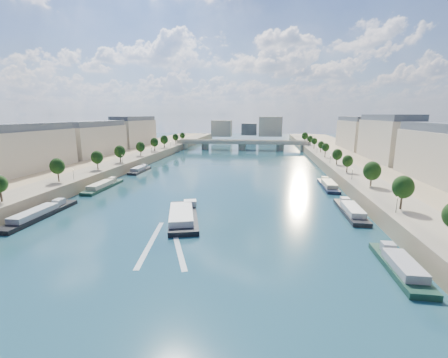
% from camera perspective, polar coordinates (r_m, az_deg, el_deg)
% --- Properties ---
extents(ground, '(700.00, 700.00, 0.00)m').
position_cam_1_polar(ground, '(136.95, -0.45, -0.21)').
color(ground, '#0B3034').
rests_on(ground, ground).
extents(quay_left, '(44.00, 520.00, 5.00)m').
position_cam_1_polar(quay_left, '(162.94, -26.40, 1.40)').
color(quay_left, '#9E8460').
rests_on(quay_left, ground).
extents(quay_right, '(44.00, 520.00, 5.00)m').
position_cam_1_polar(quay_right, '(145.08, 28.96, -0.04)').
color(quay_right, '#9E8460').
rests_on(quay_right, ground).
extents(pave_left, '(14.00, 520.00, 0.10)m').
position_cam_1_polar(pave_left, '(154.63, -21.87, 2.24)').
color(pave_left, gray).
rests_on(pave_left, quay_left).
extents(pave_right, '(14.00, 520.00, 0.10)m').
position_cam_1_polar(pave_right, '(139.84, 23.34, 1.15)').
color(pave_right, gray).
rests_on(pave_right, quay_right).
extents(trees_left, '(4.80, 268.80, 8.26)m').
position_cam_1_polar(trees_left, '(154.63, -21.02, 4.35)').
color(trees_left, '#382B1E').
rests_on(trees_left, ground).
extents(trees_right, '(4.80, 268.80, 8.26)m').
position_cam_1_polar(trees_right, '(148.06, 21.76, 3.98)').
color(trees_right, '#382B1E').
rests_on(trees_right, ground).
extents(lamps_left, '(0.36, 200.36, 4.28)m').
position_cam_1_polar(lamps_left, '(143.43, -22.34, 2.60)').
color(lamps_left, black).
rests_on(lamps_left, ground).
extents(lamps_right, '(0.36, 200.36, 4.28)m').
position_cam_1_polar(lamps_right, '(143.04, 21.17, 2.67)').
color(lamps_right, black).
rests_on(lamps_right, ground).
extents(buildings_left, '(16.00, 226.00, 23.20)m').
position_cam_1_polar(buildings_left, '(178.47, -28.17, 6.60)').
color(buildings_left, '#C5B197').
rests_on(buildings_left, ground).
extents(buildings_right, '(16.00, 226.00, 23.20)m').
position_cam_1_polar(buildings_right, '(159.25, 32.33, 5.65)').
color(buildings_right, '#C5B197').
rests_on(buildings_right, ground).
extents(skyline, '(79.00, 42.00, 22.00)m').
position_cam_1_polar(skyline, '(352.58, 5.23, 9.74)').
color(skyline, '#C5B197').
rests_on(skyline, ground).
extents(bridge, '(112.00, 12.00, 8.15)m').
position_cam_1_polar(bridge, '(256.56, 3.46, 6.72)').
color(bridge, '#C1B79E').
rests_on(bridge, ground).
extents(tour_barge, '(14.67, 28.10, 3.73)m').
position_cam_1_polar(tour_barge, '(87.14, -7.81, -6.94)').
color(tour_barge, black).
rests_on(tour_barge, ground).
extents(wake, '(14.45, 25.89, 0.04)m').
position_cam_1_polar(wake, '(72.76, -11.34, -11.88)').
color(wake, silver).
rests_on(wake, ground).
extents(moored_barges_left, '(5.00, 159.64, 3.60)m').
position_cam_1_polar(moored_barges_left, '(102.82, -31.82, -5.83)').
color(moored_barges_left, black).
rests_on(moored_barges_left, ground).
extents(moored_barges_right, '(5.00, 124.08, 3.60)m').
position_cam_1_polar(moored_barges_right, '(84.14, 25.83, -8.92)').
color(moored_barges_right, black).
rests_on(moored_barges_right, ground).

